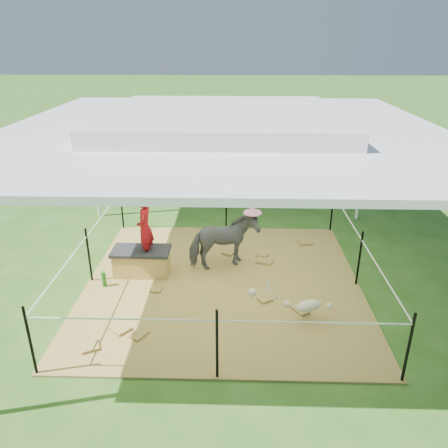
{
  "coord_description": "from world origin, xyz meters",
  "views": [
    {
      "loc": [
        0.2,
        -6.44,
        3.86
      ],
      "look_at": [
        0.0,
        0.6,
        0.85
      ],
      "focal_mm": 35.0,
      "sensor_mm": 36.0,
      "label": 1
    }
  ],
  "objects_px": {
    "green_bottle": "(104,279)",
    "picnic_table_near": "(272,150)",
    "straw_bale": "(142,263)",
    "woman": "(144,222)",
    "foal": "(308,304)",
    "trash_barrel": "(364,162)",
    "pony": "(224,242)",
    "picnic_table_far": "(367,147)",
    "distant_person": "(300,148)"
  },
  "relations": [
    {
      "from": "trash_barrel",
      "to": "straw_bale",
      "type": "bearing_deg",
      "value": -132.11
    },
    {
      "from": "green_bottle",
      "to": "foal",
      "type": "height_order",
      "value": "foal"
    },
    {
      "from": "straw_bale",
      "to": "woman",
      "type": "relative_size",
      "value": 0.83
    },
    {
      "from": "woman",
      "to": "trash_barrel",
      "type": "relative_size",
      "value": 1.15
    },
    {
      "from": "green_bottle",
      "to": "distant_person",
      "type": "xyz_separation_m",
      "value": [
        4.28,
        8.1,
        0.35
      ]
    },
    {
      "from": "green_bottle",
      "to": "distant_person",
      "type": "relative_size",
      "value": 0.25
    },
    {
      "from": "straw_bale",
      "to": "pony",
      "type": "distance_m",
      "value": 1.48
    },
    {
      "from": "green_bottle",
      "to": "picnic_table_near",
      "type": "bearing_deg",
      "value": 67.62
    },
    {
      "from": "straw_bale",
      "to": "picnic_table_far",
      "type": "bearing_deg",
      "value": 53.74
    },
    {
      "from": "woman",
      "to": "trash_barrel",
      "type": "bearing_deg",
      "value": 138.68
    },
    {
      "from": "picnic_table_near",
      "to": "foal",
      "type": "bearing_deg",
      "value": -102.27
    },
    {
      "from": "straw_bale",
      "to": "green_bottle",
      "type": "xyz_separation_m",
      "value": [
        -0.55,
        -0.45,
        -0.08
      ]
    },
    {
      "from": "distant_person",
      "to": "green_bottle",
      "type": "bearing_deg",
      "value": 79.85
    },
    {
      "from": "woman",
      "to": "pony",
      "type": "relative_size",
      "value": 0.93
    },
    {
      "from": "pony",
      "to": "straw_bale",
      "type": "bearing_deg",
      "value": 78.03
    },
    {
      "from": "picnic_table_near",
      "to": "distant_person",
      "type": "xyz_separation_m",
      "value": [
        0.9,
        -0.11,
        0.11
      ]
    },
    {
      "from": "trash_barrel",
      "to": "picnic_table_near",
      "type": "relative_size",
      "value": 0.51
    },
    {
      "from": "pony",
      "to": "foal",
      "type": "bearing_deg",
      "value": -163.2
    },
    {
      "from": "straw_bale",
      "to": "picnic_table_near",
      "type": "distance_m",
      "value": 8.26
    },
    {
      "from": "green_bottle",
      "to": "picnic_table_near",
      "type": "xyz_separation_m",
      "value": [
        3.38,
        8.21,
        0.24
      ]
    },
    {
      "from": "green_bottle",
      "to": "picnic_table_near",
      "type": "relative_size",
      "value": 0.14
    },
    {
      "from": "straw_bale",
      "to": "picnic_table_near",
      "type": "relative_size",
      "value": 0.49
    },
    {
      "from": "woman",
      "to": "distant_person",
      "type": "bearing_deg",
      "value": 154.89
    },
    {
      "from": "woman",
      "to": "green_bottle",
      "type": "relative_size",
      "value": 4.32
    },
    {
      "from": "straw_bale",
      "to": "pony",
      "type": "height_order",
      "value": "pony"
    },
    {
      "from": "green_bottle",
      "to": "picnic_table_near",
      "type": "distance_m",
      "value": 8.88
    },
    {
      "from": "pony",
      "to": "picnic_table_far",
      "type": "relative_size",
      "value": 0.7
    },
    {
      "from": "trash_barrel",
      "to": "distant_person",
      "type": "xyz_separation_m",
      "value": [
        -1.68,
        1.66,
        0.02
      ]
    },
    {
      "from": "foal",
      "to": "straw_bale",
      "type": "bearing_deg",
      "value": 130.7
    },
    {
      "from": "pony",
      "to": "trash_barrel",
      "type": "relative_size",
      "value": 1.24
    },
    {
      "from": "straw_bale",
      "to": "pony",
      "type": "bearing_deg",
      "value": 10.4
    },
    {
      "from": "pony",
      "to": "picnic_table_near",
      "type": "relative_size",
      "value": 0.63
    },
    {
      "from": "foal",
      "to": "distant_person",
      "type": "xyz_separation_m",
      "value": [
        1.02,
        8.96,
        0.2
      ]
    },
    {
      "from": "straw_bale",
      "to": "pony",
      "type": "xyz_separation_m",
      "value": [
        1.42,
        0.26,
        0.3
      ]
    },
    {
      "from": "pony",
      "to": "picnic_table_near",
      "type": "bearing_deg",
      "value": -32.99
    },
    {
      "from": "straw_bale",
      "to": "distant_person",
      "type": "xyz_separation_m",
      "value": [
        3.73,
        7.65,
        0.27
      ]
    },
    {
      "from": "picnic_table_near",
      "to": "picnic_table_far",
      "type": "height_order",
      "value": "picnic_table_near"
    },
    {
      "from": "distant_person",
      "to": "foal",
      "type": "bearing_deg",
      "value": 101.19
    },
    {
      "from": "woman",
      "to": "pony",
      "type": "xyz_separation_m",
      "value": [
        1.32,
        0.26,
        -0.47
      ]
    },
    {
      "from": "straw_bale",
      "to": "picnic_table_near",
      "type": "xyz_separation_m",
      "value": [
        2.83,
        7.76,
        0.16
      ]
    },
    {
      "from": "picnic_table_near",
      "to": "woman",
      "type": "bearing_deg",
      "value": -120.86
    },
    {
      "from": "green_bottle",
      "to": "foal",
      "type": "xyz_separation_m",
      "value": [
        3.26,
        -0.86,
        0.15
      ]
    },
    {
      "from": "picnic_table_far",
      "to": "distant_person",
      "type": "bearing_deg",
      "value": -175.28
    },
    {
      "from": "straw_bale",
      "to": "distant_person",
      "type": "height_order",
      "value": "distant_person"
    },
    {
      "from": "woman",
      "to": "foal",
      "type": "distance_m",
      "value": 3.0
    },
    {
      "from": "woman",
      "to": "picnic_table_far",
      "type": "distance_m",
      "value": 10.37
    },
    {
      "from": "woman",
      "to": "pony",
      "type": "height_order",
      "value": "woman"
    },
    {
      "from": "picnic_table_far",
      "to": "trash_barrel",
      "type": "bearing_deg",
      "value": -119.57
    },
    {
      "from": "foal",
      "to": "picnic_table_far",
      "type": "xyz_separation_m",
      "value": [
        3.45,
        9.7,
        0.05
      ]
    },
    {
      "from": "straw_bale",
      "to": "trash_barrel",
      "type": "bearing_deg",
      "value": 47.89
    }
  ]
}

